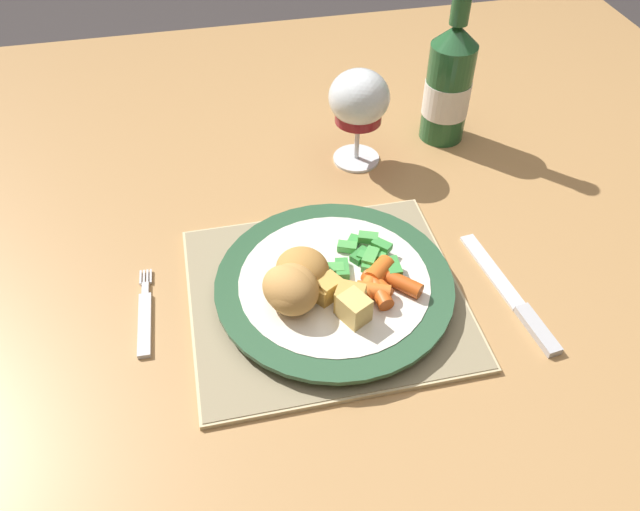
% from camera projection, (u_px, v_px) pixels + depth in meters
% --- Properties ---
extents(ground_plane, '(6.00, 6.00, 0.00)m').
position_uv_depth(ground_plane, '(328.00, 450.00, 1.39)').
color(ground_plane, '#383333').
extents(dining_table, '(1.41, 1.10, 0.74)m').
position_uv_depth(dining_table, '(332.00, 230.00, 0.92)').
color(dining_table, '#AD7F4C').
rests_on(dining_table, ground).
extents(placemat, '(0.31, 0.28, 0.01)m').
position_uv_depth(placemat, '(325.00, 296.00, 0.72)').
color(placemat, '#CCB789').
rests_on(placemat, dining_table).
extents(dinner_plate, '(0.27, 0.27, 0.02)m').
position_uv_depth(dinner_plate, '(334.00, 285.00, 0.72)').
color(dinner_plate, white).
rests_on(dinner_plate, placemat).
extents(breaded_croquettes, '(0.10, 0.12, 0.05)m').
position_uv_depth(breaded_croquettes, '(294.00, 283.00, 0.68)').
color(breaded_croquettes, tan).
rests_on(breaded_croquettes, dinner_plate).
extents(green_beans_pile, '(0.09, 0.08, 0.02)m').
position_uv_depth(green_beans_pile, '(363.00, 256.00, 0.73)').
color(green_beans_pile, green).
rests_on(green_beans_pile, dinner_plate).
extents(glazed_carrots, '(0.08, 0.07, 0.02)m').
position_uv_depth(glazed_carrots, '(380.00, 285.00, 0.69)').
color(glazed_carrots, orange).
rests_on(glazed_carrots, dinner_plate).
extents(fork, '(0.02, 0.13, 0.01)m').
position_uv_depth(fork, '(145.00, 317.00, 0.70)').
color(fork, silver).
rests_on(fork, dining_table).
extents(table_knife, '(0.04, 0.20, 0.01)m').
position_uv_depth(table_knife, '(515.00, 301.00, 0.72)').
color(table_knife, silver).
rests_on(table_knife, dining_table).
extents(wine_glass, '(0.08, 0.08, 0.14)m').
position_uv_depth(wine_glass, '(359.00, 102.00, 0.85)').
color(wine_glass, silver).
rests_on(wine_glass, dining_table).
extents(bottle, '(0.07, 0.07, 0.25)m').
position_uv_depth(bottle, '(449.00, 83.00, 0.90)').
color(bottle, '#23562D').
rests_on(bottle, dining_table).
extents(roast_potatoes, '(0.06, 0.07, 0.03)m').
position_uv_depth(roast_potatoes, '(345.00, 300.00, 0.67)').
color(roast_potatoes, '#E5BC66').
rests_on(roast_potatoes, dinner_plate).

